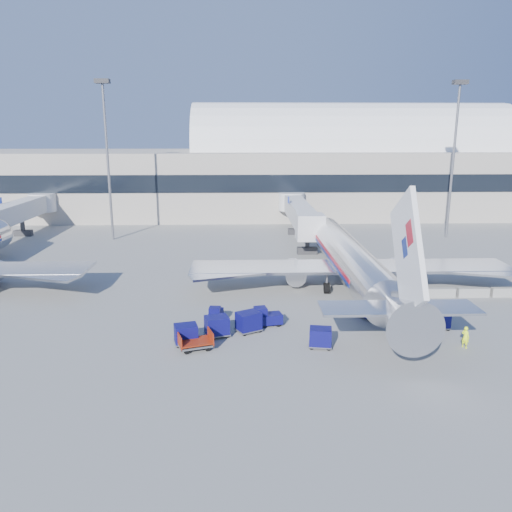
{
  "coord_description": "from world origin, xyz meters",
  "views": [
    {
      "loc": [
        -0.91,
        -43.01,
        15.33
      ],
      "look_at": [
        0.52,
        6.0,
        3.23
      ],
      "focal_mm": 35.0,
      "sensor_mm": 36.0,
      "label": 1
    }
  ],
  "objects_px": {
    "mast_west": "(106,137)",
    "cart_train_c": "(186,334)",
    "mast_east": "(455,137)",
    "barrier_near": "(439,293)",
    "cart_open_red": "(196,343)",
    "ramp_worker": "(465,337)",
    "barrier_mid": "(473,292)",
    "barrier_far": "(507,292)",
    "jetbridge_near": "(298,211)",
    "cart_solo_near": "(320,337)",
    "tug_right": "(367,311)",
    "jetbridge_mid": "(14,213)",
    "airliner_main": "(352,262)",
    "cart_solo_far": "(438,320)",
    "tug_lead": "(266,317)",
    "tug_left": "(215,314)",
    "cart_train_b": "(217,326)",
    "cart_train_a": "(249,321)"
  },
  "relations": [
    {
      "from": "ramp_worker",
      "to": "tug_right",
      "type": "bearing_deg",
      "value": 9.09
    },
    {
      "from": "cart_train_a",
      "to": "ramp_worker",
      "type": "bearing_deg",
      "value": -40.79
    },
    {
      "from": "cart_train_b",
      "to": "barrier_near",
      "type": "bearing_deg",
      "value": 5.51
    },
    {
      "from": "mast_east",
      "to": "ramp_worker",
      "type": "relative_size",
      "value": 13.7
    },
    {
      "from": "tug_left",
      "to": "cart_train_b",
      "type": "distance_m",
      "value": 3.16
    },
    {
      "from": "tug_right",
      "to": "cart_train_a",
      "type": "xyz_separation_m",
      "value": [
        -10.13,
        -2.76,
        0.26
      ]
    },
    {
      "from": "mast_east",
      "to": "barrier_mid",
      "type": "relative_size",
      "value": 7.53
    },
    {
      "from": "tug_lead",
      "to": "cart_open_red",
      "type": "xyz_separation_m",
      "value": [
        -5.32,
        -4.47,
        -0.26
      ]
    },
    {
      "from": "cart_train_a",
      "to": "cart_solo_far",
      "type": "bearing_deg",
      "value": -27.88
    },
    {
      "from": "cart_solo_far",
      "to": "ramp_worker",
      "type": "xyz_separation_m",
      "value": [
        0.59,
        -3.61,
        0.04
      ]
    },
    {
      "from": "barrier_far",
      "to": "cart_train_b",
      "type": "bearing_deg",
      "value": -162.13
    },
    {
      "from": "tug_right",
      "to": "cart_open_red",
      "type": "bearing_deg",
      "value": -102.46
    },
    {
      "from": "mast_west",
      "to": "cart_train_c",
      "type": "xyz_separation_m",
      "value": [
        14.89,
        -38.29,
        -13.97
      ]
    },
    {
      "from": "mast_west",
      "to": "barrier_far",
      "type": "xyz_separation_m",
      "value": [
        44.6,
        -28.0,
        -14.34
      ]
    },
    {
      "from": "cart_solo_near",
      "to": "airliner_main",
      "type": "bearing_deg",
      "value": 78.49
    },
    {
      "from": "jetbridge_near",
      "to": "cart_solo_near",
      "type": "bearing_deg",
      "value": -93.99
    },
    {
      "from": "jetbridge_mid",
      "to": "barrier_mid",
      "type": "distance_m",
      "value": 62.81
    },
    {
      "from": "mast_west",
      "to": "barrier_far",
      "type": "bearing_deg",
      "value": -32.12
    },
    {
      "from": "airliner_main",
      "to": "barrier_mid",
      "type": "bearing_deg",
      "value": -12.5
    },
    {
      "from": "cart_solo_far",
      "to": "cart_train_c",
      "type": "bearing_deg",
      "value": -179.57
    },
    {
      "from": "tug_left",
      "to": "cart_solo_far",
      "type": "height_order",
      "value": "cart_solo_far"
    },
    {
      "from": "barrier_far",
      "to": "cart_open_red",
      "type": "distance_m",
      "value": 31.01
    },
    {
      "from": "cart_train_a",
      "to": "cart_train_b",
      "type": "distance_m",
      "value": 2.59
    },
    {
      "from": "barrier_near",
      "to": "cart_open_red",
      "type": "xyz_separation_m",
      "value": [
        -22.33,
        -11.18,
        0.02
      ]
    },
    {
      "from": "jetbridge_near",
      "to": "barrier_mid",
      "type": "xyz_separation_m",
      "value": [
        13.7,
        -28.81,
        -3.48
      ]
    },
    {
      "from": "mast_east",
      "to": "mast_west",
      "type": "bearing_deg",
      "value": 180.0
    },
    {
      "from": "barrier_mid",
      "to": "airliner_main",
      "type": "bearing_deg",
      "value": 167.5
    },
    {
      "from": "barrier_mid",
      "to": "barrier_far",
      "type": "distance_m",
      "value": 3.3
    },
    {
      "from": "tug_right",
      "to": "jetbridge_mid",
      "type": "bearing_deg",
      "value": -162.96
    },
    {
      "from": "cart_open_red",
      "to": "barrier_mid",
      "type": "bearing_deg",
      "value": 5.72
    },
    {
      "from": "cart_train_c",
      "to": "ramp_worker",
      "type": "xyz_separation_m",
      "value": [
        20.52,
        -1.2,
        0.0
      ]
    },
    {
      "from": "mast_east",
      "to": "cart_solo_far",
      "type": "distance_m",
      "value": 41.4
    },
    {
      "from": "airliner_main",
      "to": "tug_right",
      "type": "xyz_separation_m",
      "value": [
        -0.29,
        -7.78,
        -2.32
      ]
    },
    {
      "from": "airliner_main",
      "to": "mast_east",
      "type": "relative_size",
      "value": 1.65
    },
    {
      "from": "tug_lead",
      "to": "cart_open_red",
      "type": "distance_m",
      "value": 6.95
    },
    {
      "from": "jetbridge_near",
      "to": "cart_open_red",
      "type": "relative_size",
      "value": 9.73
    },
    {
      "from": "barrier_near",
      "to": "cart_solo_near",
      "type": "height_order",
      "value": "cart_solo_near"
    },
    {
      "from": "barrier_mid",
      "to": "tug_right",
      "type": "relative_size",
      "value": 1.33
    },
    {
      "from": "cart_train_b",
      "to": "cart_train_c",
      "type": "xyz_separation_m",
      "value": [
        -2.23,
        -1.43,
        -0.04
      ]
    },
    {
      "from": "tug_right",
      "to": "ramp_worker",
      "type": "xyz_separation_m",
      "value": [
        5.7,
        -6.21,
        0.22
      ]
    },
    {
      "from": "barrier_mid",
      "to": "mast_east",
      "type": "bearing_deg",
      "value": 72.74
    },
    {
      "from": "cart_train_c",
      "to": "cart_open_red",
      "type": "height_order",
      "value": "cart_train_c"
    },
    {
      "from": "barrier_near",
      "to": "cart_train_c",
      "type": "distance_m",
      "value": 25.3
    },
    {
      "from": "barrier_near",
      "to": "tug_lead",
      "type": "relative_size",
      "value": 1.14
    },
    {
      "from": "barrier_far",
      "to": "cart_train_c",
      "type": "relative_size",
      "value": 1.49
    },
    {
      "from": "barrier_near",
      "to": "cart_train_b",
      "type": "distance_m",
      "value": 22.68
    },
    {
      "from": "jetbridge_mid",
      "to": "cart_train_c",
      "type": "bearing_deg",
      "value": -53.15
    },
    {
      "from": "barrier_near",
      "to": "cart_train_c",
      "type": "bearing_deg",
      "value": -156.0
    },
    {
      "from": "jetbridge_mid",
      "to": "barrier_mid",
      "type": "relative_size",
      "value": 9.17
    },
    {
      "from": "mast_west",
      "to": "cart_train_c",
      "type": "height_order",
      "value": "mast_west"
    }
  ]
}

